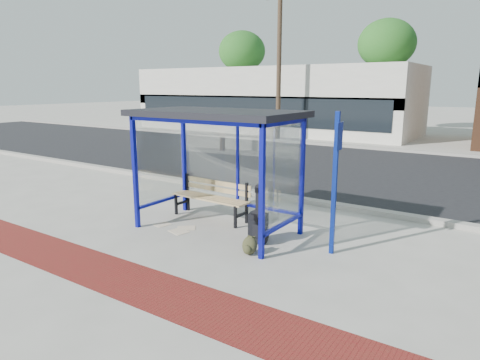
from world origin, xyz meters
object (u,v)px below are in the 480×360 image
Objects in this scene: bench at (212,196)px; backpack at (249,246)px; guitar_bag at (259,223)px; suitcase at (258,228)px.

bench reaches higher than backpack.
suitcase is (-0.06, 0.07, -0.11)m from guitar_bag.
guitar_bag reaches higher than suitcase.
guitar_bag is 0.61m from backpack.
guitar_bag is at bearing -23.21° from bench.
backpack is (1.83, -1.33, -0.35)m from bench.
guitar_bag reaches higher than bench.
bench is at bearing 162.53° from guitar_bag.
bench is 3.14× the size of suitcase.
suitcase is at bearing -21.88° from bench.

